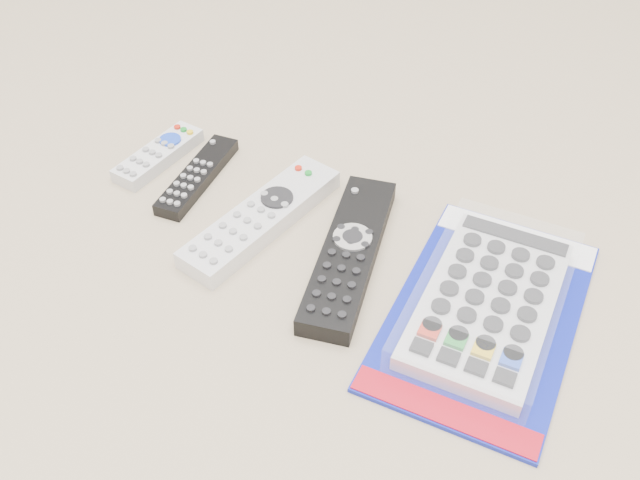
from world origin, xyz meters
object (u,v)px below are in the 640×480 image
at_px(remote_large_black, 349,253).
at_px(jumbo_remote_packaged, 488,302).
at_px(remote_small_grey, 158,155).
at_px(remote_silver_dvd, 261,218).
at_px(remote_slim_black, 197,176).

xyz_separation_m(remote_large_black, jumbo_remote_packaged, (0.16, -0.00, 0.01)).
xyz_separation_m(remote_small_grey, remote_silver_dvd, (0.18, -0.05, 0.00)).
height_order(remote_small_grey, remote_large_black, remote_large_black).
relative_size(remote_small_grey, jumbo_remote_packaged, 0.46).
bearing_deg(remote_large_black, jumbo_remote_packaged, -13.18).
xyz_separation_m(remote_slim_black, remote_large_black, (0.23, -0.04, 0.00)).
height_order(remote_slim_black, remote_silver_dvd, remote_silver_dvd).
bearing_deg(jumbo_remote_packaged, remote_large_black, 177.28).
xyz_separation_m(remote_small_grey, remote_large_black, (0.30, -0.05, 0.00)).
bearing_deg(remote_large_black, remote_slim_black, 158.09).
relative_size(remote_small_grey, remote_large_black, 0.56).
height_order(remote_small_grey, remote_slim_black, remote_small_grey).
distance_m(remote_slim_black, jumbo_remote_packaged, 0.39).
xyz_separation_m(remote_silver_dvd, remote_large_black, (0.12, -0.01, 0.00)).
relative_size(remote_slim_black, remote_large_black, 0.65).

